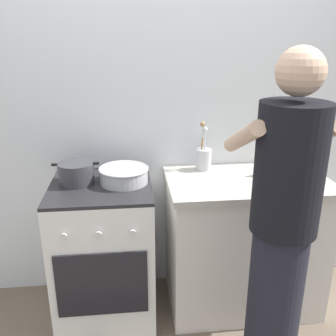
# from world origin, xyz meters

# --- Properties ---
(ground) EXTENTS (6.00, 6.00, 0.00)m
(ground) POSITION_xyz_m (0.00, 0.00, 0.00)
(ground) COLOR #6B5B4C
(back_wall) EXTENTS (3.20, 0.10, 2.50)m
(back_wall) POSITION_xyz_m (0.20, 0.50, 1.25)
(back_wall) COLOR silver
(back_wall) RESTS_ON ground
(countertop) EXTENTS (1.00, 0.60, 0.90)m
(countertop) POSITION_xyz_m (0.55, 0.15, 0.45)
(countertop) COLOR silver
(countertop) RESTS_ON ground
(stove_range) EXTENTS (0.60, 0.62, 0.90)m
(stove_range) POSITION_xyz_m (-0.35, 0.15, 0.45)
(stove_range) COLOR white
(stove_range) RESTS_ON ground
(pot) EXTENTS (0.27, 0.21, 0.13)m
(pot) POSITION_xyz_m (-0.49, 0.19, 0.96)
(pot) COLOR #38383D
(pot) RESTS_ON stove_range
(mixing_bowl) EXTENTS (0.30, 0.30, 0.09)m
(mixing_bowl) POSITION_xyz_m (-0.21, 0.17, 0.95)
(mixing_bowl) COLOR #B7B7BC
(mixing_bowl) RESTS_ON stove_range
(utensil_crock) EXTENTS (0.10, 0.10, 0.32)m
(utensil_crock) POSITION_xyz_m (0.31, 0.35, 0.99)
(utensil_crock) COLOR silver
(utensil_crock) RESTS_ON countertop
(oil_bottle) EXTENTS (0.06, 0.06, 0.21)m
(oil_bottle) POSITION_xyz_m (0.75, 0.19, 0.99)
(oil_bottle) COLOR gold
(oil_bottle) RESTS_ON countertop
(person) EXTENTS (0.41, 0.50, 1.70)m
(person) POSITION_xyz_m (0.51, -0.48, 0.86)
(person) COLOR black
(person) RESTS_ON ground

